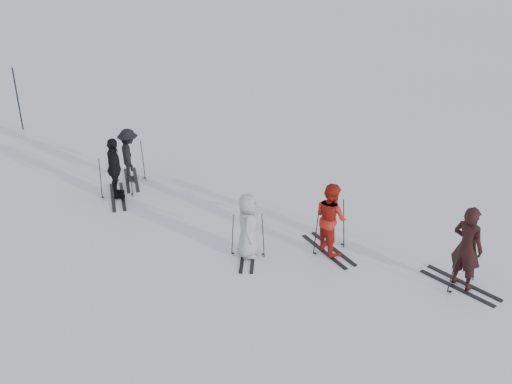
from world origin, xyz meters
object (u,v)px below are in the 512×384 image
Objects in this scene: skier_uphill_left at (115,169)px; piste_marker at (18,99)px; skier_near_dark at (467,249)px; skier_grey at (248,227)px; skier_red at (331,219)px; skier_uphill_far at (129,156)px.

piste_marker is (-0.96, 6.50, 0.23)m from skier_uphill_left.
skier_near_dark is 9.16m from skier_uphill_left.
piste_marker reaches higher than skier_grey.
skier_red is 1.11× the size of skier_grey.
skier_near_dark reaches higher than skier_uphill_left.
skier_uphill_left is 0.78× the size of piste_marker.
skier_near_dark is 1.23× the size of skier_grey.
skier_grey is at bearing -153.23° from skier_uphill_far.
skier_uphill_left is (-3.26, 5.18, -0.01)m from skier_red.
skier_near_dark is 1.24× the size of skier_uphill_far.
skier_near_dark is 4.75m from skier_grey.
skier_grey is at bearing 32.61° from skier_near_dark.
piste_marker is at bearing 34.12° from skier_uphill_far.
piste_marker is at bearing 25.76° from skier_uphill_left.
skier_uphill_left is (-1.53, 4.36, 0.07)m from skier_grey.
skier_grey is (-3.28, 3.43, -0.18)m from skier_near_dark.
skier_uphill_left is (-4.81, 7.79, -0.10)m from skier_near_dark.
skier_near_dark is 1.10× the size of skier_red.
piste_marker is at bearing 10.87° from skier_near_dark.
skier_red is at bearing 19.56° from skier_near_dark.
skier_grey is at bearing -143.29° from skier_uphill_left.
skier_grey is at bearing 66.13° from skier_red.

